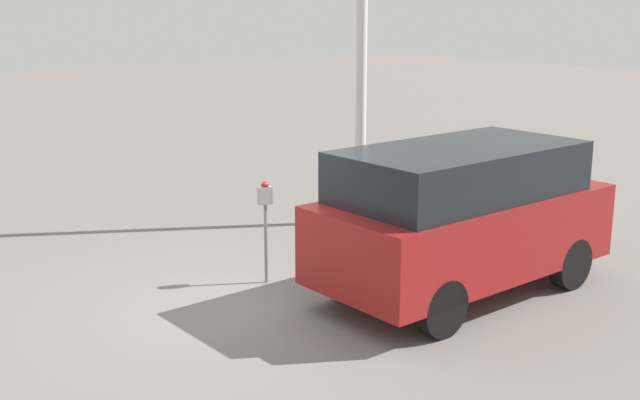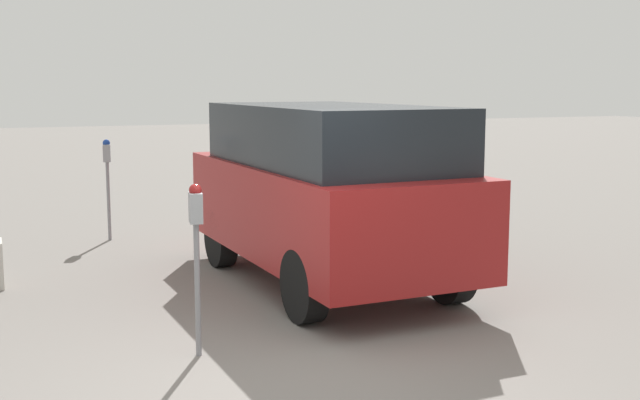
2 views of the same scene
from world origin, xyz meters
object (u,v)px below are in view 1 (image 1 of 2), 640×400
Objects in this scene: parking_meter_far at (521,162)px; lamp_post at (361,94)px; parking_meter_near at (265,209)px; parked_van at (462,214)px.

lamp_post is at bearing 152.45° from parking_meter_far.
parking_meter_far reaches higher than parking_meter_near.
lamp_post reaches higher than parking_meter_far.
lamp_post reaches higher than parking_meter_near.
parking_meter_near is 2.80m from parked_van.
parking_meter_near is at bearing -171.33° from parking_meter_far.
lamp_post is at bearing 37.17° from parking_meter_near.
parked_van reaches higher than parking_meter_near.
parked_van is at bearing -109.32° from lamp_post.
parking_meter_near is 5.66m from parking_meter_far.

